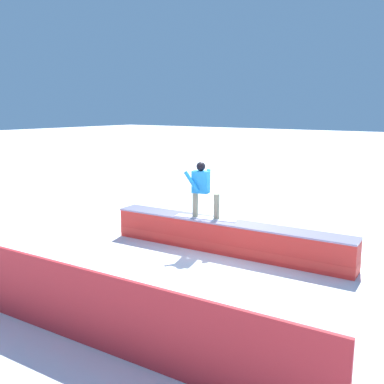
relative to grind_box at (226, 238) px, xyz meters
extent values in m
plane|color=white|center=(0.00, 0.00, -0.35)|extent=(120.00, 120.00, 0.00)
cube|color=red|center=(0.00, 0.00, 0.02)|extent=(6.12, 1.01, 0.73)
cube|color=red|center=(0.00, 0.00, -0.17)|extent=(6.14, 1.02, 0.18)
cube|color=#8D85A4|center=(0.00, 0.00, 0.40)|extent=(6.13, 1.07, 0.04)
cube|color=silver|center=(0.56, 0.04, 0.43)|extent=(1.61, 0.63, 0.01)
cylinder|color=gray|center=(0.83, 0.10, 0.74)|extent=(0.17, 0.17, 0.61)
cylinder|color=gray|center=(0.29, -0.02, 0.74)|extent=(0.17, 0.17, 0.61)
cube|color=#1F8DDE|center=(0.69, 0.07, 1.32)|extent=(0.44, 0.32, 0.54)
sphere|color=black|center=(0.69, 0.07, 1.70)|extent=(0.22, 0.22, 0.22)
cylinder|color=#1F8DDE|center=(0.83, 0.27, 1.34)|extent=(0.40, 0.17, 0.50)
cylinder|color=#1F8DDE|center=(0.63, -0.11, 1.34)|extent=(0.19, 0.13, 0.56)
cube|color=red|center=(0.00, 4.82, 0.24)|extent=(8.36, 0.68, 1.18)
camera|label=1|loc=(-5.12, 8.63, 3.08)|focal=40.34mm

